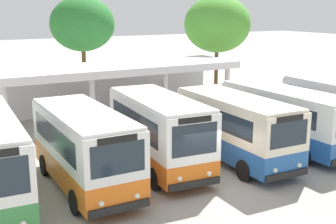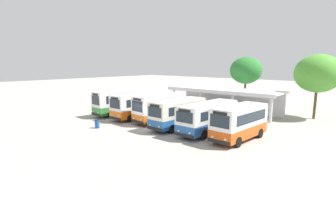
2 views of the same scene
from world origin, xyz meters
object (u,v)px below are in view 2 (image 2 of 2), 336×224
at_px(city_bus_far_end_green, 239,121).
at_px(waiting_chair_end_by_column, 216,109).
at_px(waiting_chair_fourth_seat, 227,111).
at_px(litter_bin_apron, 97,124).
at_px(waiting_chair_second_from_end, 220,110).
at_px(waiting_chair_fifth_seat, 230,111).
at_px(city_bus_fifth_blue, 208,116).
at_px(city_bus_nearest_orange, 121,101).
at_px(city_bus_fourth_amber, 178,112).
at_px(city_bus_middle_cream, 160,107).
at_px(city_bus_second_in_row, 137,105).
at_px(waiting_chair_middle_seat, 223,110).

xyz_separation_m(city_bus_far_end_green, waiting_chair_end_by_column, (-8.69, 10.21, -1.23)).
bearing_deg(waiting_chair_fourth_seat, litter_bin_apron, -112.02).
xyz_separation_m(waiting_chair_second_from_end, waiting_chair_fifth_seat, (1.71, -0.09, 0.00)).
bearing_deg(waiting_chair_fourth_seat, city_bus_fifth_blue, -70.78).
relative_size(city_bus_fifth_blue, city_bus_far_end_green, 1.19).
bearing_deg(waiting_chair_second_from_end, city_bus_nearest_orange, -135.25).
bearing_deg(litter_bin_apron, waiting_chair_fourth_seat, 67.98).
bearing_deg(waiting_chair_fifth_seat, city_bus_fifth_blue, -73.67).
bearing_deg(city_bus_fourth_amber, city_bus_middle_cream, 166.26).
relative_size(city_bus_second_in_row, waiting_chair_end_by_column, 8.20).
relative_size(city_bus_second_in_row, city_bus_fifth_blue, 0.88).
bearing_deg(city_bus_fifth_blue, city_bus_fourth_amber, -172.54).
distance_m(waiting_chair_fifth_seat, litter_bin_apron, 17.66).
distance_m(waiting_chair_fourth_seat, litter_bin_apron, 17.50).
xyz_separation_m(city_bus_fourth_amber, waiting_chair_end_by_column, (-1.58, 10.35, -1.18)).
height_order(city_bus_fifth_blue, litter_bin_apron, city_bus_fifth_blue).
distance_m(city_bus_fifth_blue, waiting_chair_fifth_seat, 10.24).
xyz_separation_m(city_bus_second_in_row, waiting_chair_middle_seat, (6.66, 9.80, -1.22)).
xyz_separation_m(city_bus_second_in_row, city_bus_fifth_blue, (10.66, -0.00, -0.06)).
distance_m(city_bus_far_end_green, waiting_chair_fifth_seat, 12.02).
xyz_separation_m(city_bus_second_in_row, waiting_chair_fourth_seat, (7.23, 9.83, -1.22)).
distance_m(city_bus_fourth_amber, city_bus_fifth_blue, 3.58).
height_order(city_bus_second_in_row, waiting_chair_second_from_end, city_bus_second_in_row).
distance_m(city_bus_fifth_blue, waiting_chair_middle_seat, 10.65).
xyz_separation_m(waiting_chair_second_from_end, litter_bin_apron, (-5.42, -16.24, -0.07)).
xyz_separation_m(city_bus_far_end_green, waiting_chair_middle_seat, (-7.55, 10.13, -1.23)).
xyz_separation_m(city_bus_second_in_row, city_bus_far_end_green, (14.21, -0.33, 0.01)).
relative_size(city_bus_second_in_row, waiting_chair_fourth_seat, 8.20).
xyz_separation_m(waiting_chair_middle_seat, litter_bin_apron, (-5.99, -16.19, -0.07)).
relative_size(city_bus_second_in_row, waiting_chair_second_from_end, 8.20).
bearing_deg(waiting_chair_end_by_column, litter_bin_apron, -106.61).
bearing_deg(litter_bin_apron, city_bus_fourth_amber, 42.63).
xyz_separation_m(city_bus_nearest_orange, waiting_chair_fifth_seat, (11.35, 9.48, -1.30)).
distance_m(city_bus_middle_cream, waiting_chair_fourth_seat, 10.20).
relative_size(city_bus_far_end_green, waiting_chair_fifth_seat, 7.80).
bearing_deg(city_bus_fourth_amber, city_bus_nearest_orange, 175.97).
relative_size(city_bus_nearest_orange, city_bus_far_end_green, 1.19).
xyz_separation_m(city_bus_fourth_amber, city_bus_far_end_green, (7.11, 0.14, 0.05)).
bearing_deg(city_bus_nearest_orange, city_bus_far_end_green, -1.97).
bearing_deg(waiting_chair_fourth_seat, waiting_chair_end_by_column, 178.20).
relative_size(waiting_chair_middle_seat, litter_bin_apron, 0.96).
xyz_separation_m(city_bus_middle_cream, litter_bin_apron, (-2.88, -6.79, -1.35)).
relative_size(waiting_chair_end_by_column, waiting_chair_fourth_seat, 1.00).
bearing_deg(waiting_chair_fifth_seat, waiting_chair_end_by_column, 176.83).
bearing_deg(waiting_chair_end_by_column, waiting_chair_fifth_seat, -3.17).
relative_size(city_bus_nearest_orange, city_bus_second_in_row, 1.13).
bearing_deg(city_bus_second_in_row, city_bus_middle_cream, 6.48).
relative_size(city_bus_fourth_amber, waiting_chair_middle_seat, 8.33).
bearing_deg(waiting_chair_fourth_seat, waiting_chair_middle_seat, -176.73).
height_order(city_bus_nearest_orange, city_bus_fourth_amber, city_bus_nearest_orange).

